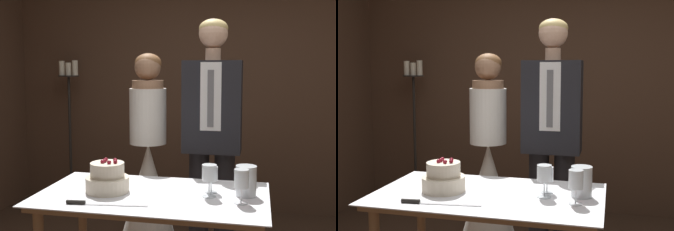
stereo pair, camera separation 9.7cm
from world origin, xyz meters
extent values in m
cube|color=#513828|center=(0.00, 2.29, 1.31)|extent=(4.83, 0.12, 2.62)
cube|color=brown|center=(-0.21, 0.04, 0.78)|extent=(1.23, 0.69, 0.03)
cube|color=white|center=(-0.21, 0.04, 0.80)|extent=(1.29, 0.75, 0.01)
cylinder|color=beige|center=(-0.47, 0.02, 0.84)|extent=(0.25, 0.25, 0.09)
cylinder|color=beige|center=(-0.47, 0.02, 0.93)|extent=(0.19, 0.19, 0.08)
sphere|color=maroon|center=(-0.42, 0.01, 0.98)|extent=(0.02, 0.02, 0.02)
sphere|color=maroon|center=(-0.44, 0.06, 0.98)|extent=(0.02, 0.02, 0.02)
sphere|color=maroon|center=(-0.49, 0.06, 0.98)|extent=(0.02, 0.02, 0.02)
sphere|color=maroon|center=(-0.49, 0.02, 0.98)|extent=(0.02, 0.02, 0.02)
sphere|color=maroon|center=(-0.49, 0.00, 0.98)|extent=(0.02, 0.02, 0.02)
sphere|color=maroon|center=(-0.45, -0.01, 0.98)|extent=(0.02, 0.02, 0.02)
cube|color=silver|center=(-0.34, -0.21, 0.80)|extent=(0.33, 0.06, 0.00)
cylinder|color=black|center=(-0.55, -0.23, 0.81)|extent=(0.10, 0.03, 0.02)
cylinder|color=silver|center=(0.29, -0.03, 0.80)|extent=(0.07, 0.07, 0.00)
cylinder|color=silver|center=(0.29, -0.03, 0.85)|extent=(0.01, 0.01, 0.08)
cylinder|color=silver|center=(0.29, -0.03, 0.93)|extent=(0.08, 0.08, 0.10)
cylinder|color=maroon|center=(0.29, -0.03, 0.90)|extent=(0.06, 0.06, 0.04)
cylinder|color=silver|center=(0.11, 0.13, 0.80)|extent=(0.07, 0.07, 0.00)
cylinder|color=silver|center=(0.11, 0.13, 0.84)|extent=(0.01, 0.01, 0.07)
cylinder|color=silver|center=(0.11, 0.13, 0.91)|extent=(0.07, 0.07, 0.08)
cylinder|color=maroon|center=(0.11, 0.13, 0.88)|extent=(0.06, 0.06, 0.02)
cylinder|color=silver|center=(0.11, 0.04, 0.80)|extent=(0.08, 0.08, 0.00)
cylinder|color=silver|center=(0.11, 0.04, 0.85)|extent=(0.01, 0.01, 0.09)
cylinder|color=silver|center=(0.11, 0.04, 0.94)|extent=(0.08, 0.08, 0.09)
cylinder|color=silver|center=(0.31, 0.11, 0.89)|extent=(0.12, 0.12, 0.17)
cylinder|color=silver|center=(0.31, 0.11, 0.84)|extent=(0.05, 0.05, 0.08)
sphere|color=#F9CC4C|center=(0.31, 0.11, 0.89)|extent=(0.02, 0.02, 0.02)
cone|color=white|center=(-0.45, 0.86, 0.47)|extent=(0.54, 0.54, 0.94)
cylinder|color=white|center=(-0.45, 0.86, 1.15)|extent=(0.28, 0.28, 0.42)
cylinder|color=#A37556|center=(-0.45, 0.86, 1.39)|extent=(0.24, 0.24, 0.06)
sphere|color=#A37556|center=(-0.45, 0.86, 1.52)|extent=(0.20, 0.20, 0.20)
ellipsoid|color=brown|center=(-0.45, 0.87, 1.55)|extent=(0.20, 0.20, 0.15)
cylinder|color=black|center=(-0.06, 0.86, 0.45)|extent=(0.15, 0.15, 0.89)
cylinder|color=black|center=(0.13, 0.86, 0.45)|extent=(0.15, 0.15, 0.89)
cube|color=black|center=(0.04, 0.86, 1.23)|extent=(0.42, 0.24, 0.67)
cube|color=white|center=(0.04, 0.73, 1.31)|extent=(0.15, 0.01, 0.48)
cube|color=slate|center=(0.04, 0.73, 1.30)|extent=(0.04, 0.01, 0.40)
cylinder|color=#DBAD8E|center=(0.04, 0.86, 1.61)|extent=(0.11, 0.11, 0.09)
sphere|color=#DBAD8E|center=(0.04, 0.86, 1.76)|extent=(0.21, 0.21, 0.21)
ellipsoid|color=#D6B770|center=(0.04, 0.87, 1.79)|extent=(0.21, 0.21, 0.14)
cylinder|color=black|center=(-1.61, 1.94, 0.01)|extent=(0.28, 0.28, 0.02)
cylinder|color=black|center=(-1.61, 1.94, 0.72)|extent=(0.03, 0.03, 1.40)
cylinder|color=black|center=(-1.61, 1.94, 1.43)|extent=(0.22, 0.22, 0.01)
cylinder|color=silver|center=(-1.69, 1.94, 1.51)|extent=(0.06, 0.06, 0.15)
cylinder|color=silver|center=(-1.61, 1.94, 1.50)|extent=(0.06, 0.06, 0.13)
cylinder|color=silver|center=(-1.54, 1.94, 1.51)|extent=(0.06, 0.06, 0.16)
camera|label=1|loc=(0.37, -2.21, 1.50)|focal=45.00mm
camera|label=2|loc=(0.46, -2.19, 1.50)|focal=45.00mm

